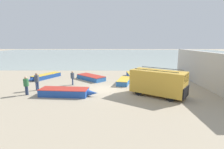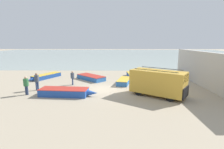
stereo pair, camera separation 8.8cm
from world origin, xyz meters
name	(u,v)px [view 2 (the right image)]	position (x,y,z in m)	size (l,w,h in m)	color
ground_plane	(104,89)	(0.00, 0.00, 0.00)	(200.00, 200.00, 0.00)	tan
sea_water	(111,54)	(0.00, 52.00, 0.00)	(120.00, 80.00, 0.01)	#99A89E
harbor_wall	(206,70)	(11.05, 1.00, 1.93)	(0.50, 15.56, 3.86)	#BCB7AD
parked_van	(158,82)	(5.09, -2.21, 1.29)	(5.15, 4.41, 2.50)	gold
fishing_rowboat_0	(90,77)	(-2.08, 4.78, 0.29)	(4.36, 4.28, 0.59)	#2D66AD
fishing_rowboat_1	(66,92)	(-3.40, -2.22, 0.34)	(5.43, 1.92, 0.67)	#234CA3
fishing_rowboat_2	(124,81)	(2.31, 2.71, 0.29)	(2.00, 4.15, 0.59)	#2D66AD
fishing_rowboat_3	(46,76)	(-8.29, 5.44, 0.29)	(3.11, 4.96, 0.57)	navy
fishing_rowboat_4	(132,75)	(3.67, 6.48, 0.28)	(1.45, 3.78, 0.55)	#234CA3
fishing_rowboat_5	(167,75)	(8.59, 6.51, 0.26)	(4.76, 4.21, 0.53)	navy
fisherman_0	(37,80)	(-6.86, -0.43, 1.07)	(0.47, 0.47, 1.80)	navy
fisherman_1	(72,77)	(-3.73, 1.86, 0.96)	(0.42, 0.42, 1.61)	navy
fisherman_2	(26,84)	(-7.18, -2.00, 1.05)	(0.46, 0.46, 1.76)	navy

